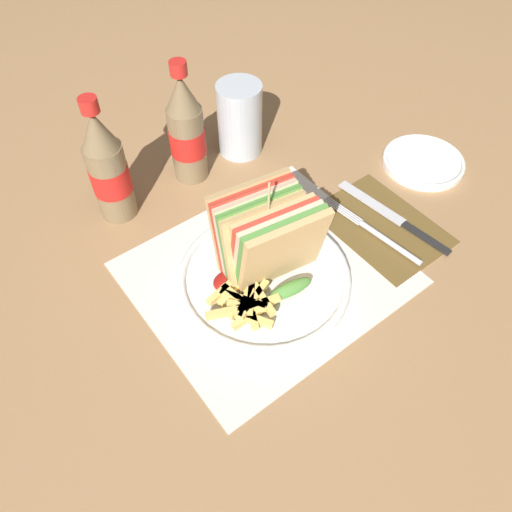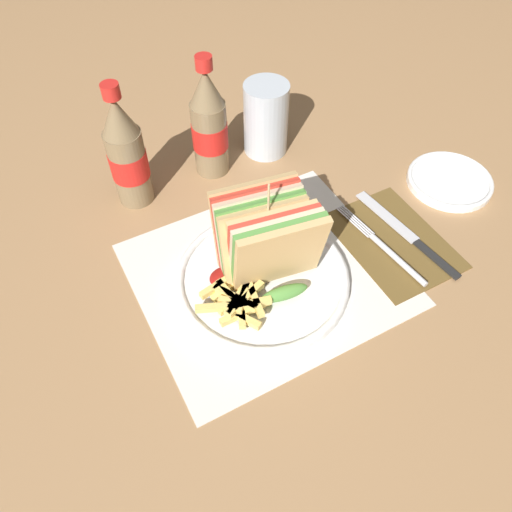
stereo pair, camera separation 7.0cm
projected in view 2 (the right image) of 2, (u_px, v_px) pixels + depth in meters
name	position (u px, v px, depth m)	size (l,w,h in m)	color
ground_plane	(263.00, 300.00, 0.71)	(4.00, 4.00, 0.00)	#9E754C
placemat	(266.00, 274.00, 0.73)	(0.37, 0.32, 0.00)	silver
plate_main	(263.00, 279.00, 0.72)	(0.25, 0.25, 0.02)	white
club_sandwich	(268.00, 241.00, 0.67)	(0.14, 0.13, 0.16)	tan
fries_pile	(238.00, 299.00, 0.67)	(0.10, 0.10, 0.02)	#E5C166
ketchup_blob	(224.00, 277.00, 0.70)	(0.04, 0.03, 0.01)	maroon
napkin	(392.00, 240.00, 0.77)	(0.14, 0.20, 0.00)	brown
fork	(389.00, 251.00, 0.75)	(0.03, 0.19, 0.01)	silver
knife	(407.00, 234.00, 0.78)	(0.04, 0.21, 0.00)	black
coke_bottle_near	(127.00, 154.00, 0.77)	(0.06, 0.06, 0.21)	#7A6647
coke_bottle_far	(209.00, 126.00, 0.81)	(0.06, 0.06, 0.21)	#7A6647
glass_near	(266.00, 123.00, 0.88)	(0.08, 0.08, 0.13)	silver
side_saucer	(450.00, 180.00, 0.85)	(0.14, 0.14, 0.01)	white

